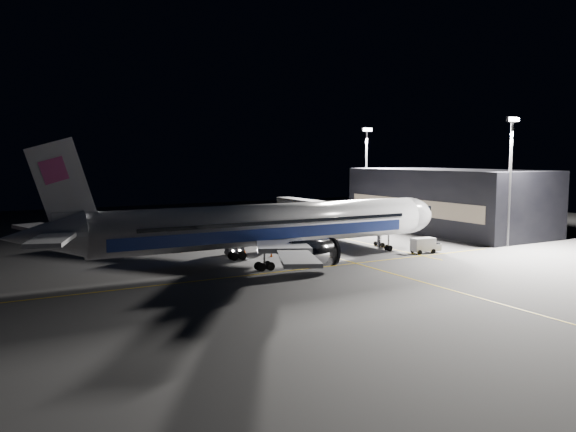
# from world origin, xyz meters

# --- Properties ---
(ground) EXTENTS (200.00, 200.00, 0.00)m
(ground) POSITION_xyz_m (0.00, 0.00, 0.00)
(ground) COLOR #4C4C4F
(ground) RESTS_ON ground
(guide_line_main) EXTENTS (0.25, 80.00, 0.01)m
(guide_line_main) POSITION_xyz_m (10.00, 0.00, 0.01)
(guide_line_main) COLOR gold
(guide_line_main) RESTS_ON ground
(guide_line_cross) EXTENTS (70.00, 0.25, 0.01)m
(guide_line_cross) POSITION_xyz_m (0.00, -6.00, 0.01)
(guide_line_cross) COLOR gold
(guide_line_cross) RESTS_ON ground
(guide_line_side) EXTENTS (0.25, 40.00, 0.01)m
(guide_line_side) POSITION_xyz_m (22.00, 10.00, 0.01)
(guide_line_side) COLOR gold
(guide_line_side) RESTS_ON ground
(airliner) EXTENTS (61.48, 54.22, 16.64)m
(airliner) POSITION_xyz_m (-1.08, 0.00, 5.16)
(airliner) COLOR silver
(airliner) RESTS_ON ground
(terminal) EXTENTS (18.12, 40.00, 12.00)m
(terminal) POSITION_xyz_m (45.98, 14.00, 6.00)
(terminal) COLOR black
(terminal) RESTS_ON ground
(jet_bridge) EXTENTS (3.60, 34.40, 6.30)m
(jet_bridge) POSITION_xyz_m (22.00, 18.06, 4.58)
(jet_bridge) COLOR #B2B2B7
(jet_bridge) RESTS_ON ground
(floodlight_mast_north) EXTENTS (2.40, 0.68, 20.70)m
(floodlight_mast_north) POSITION_xyz_m (40.00, 31.99, 12.37)
(floodlight_mast_north) COLOR #59595E
(floodlight_mast_north) RESTS_ON ground
(floodlight_mast_south) EXTENTS (2.40, 0.67, 20.70)m
(floodlight_mast_south) POSITION_xyz_m (40.00, -6.01, 12.37)
(floodlight_mast_south) COLOR #59595E
(floodlight_mast_south) RESTS_ON ground
(service_truck) EXTENTS (4.70, 2.38, 2.32)m
(service_truck) POSITION_xyz_m (24.00, -4.35, 1.24)
(service_truck) COLOR white
(service_truck) RESTS_ON ground
(baggage_tug) EXTENTS (2.61, 2.14, 1.83)m
(baggage_tug) POSITION_xyz_m (-1.81, 7.99, 0.84)
(baggage_tug) COLOR black
(baggage_tug) RESTS_ON ground
(safety_cone_a) EXTENTS (0.36, 0.36, 0.54)m
(safety_cone_a) POSITION_xyz_m (0.30, 9.01, 0.27)
(safety_cone_a) COLOR #FF520A
(safety_cone_a) RESTS_ON ground
(safety_cone_b) EXTENTS (0.44, 0.44, 0.66)m
(safety_cone_b) POSITION_xyz_m (2.24, 4.00, 0.33)
(safety_cone_b) COLOR #FF520A
(safety_cone_b) RESTS_ON ground
(safety_cone_c) EXTENTS (0.46, 0.46, 0.68)m
(safety_cone_c) POSITION_xyz_m (-8.00, 14.00, 0.34)
(safety_cone_c) COLOR #FF520A
(safety_cone_c) RESTS_ON ground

